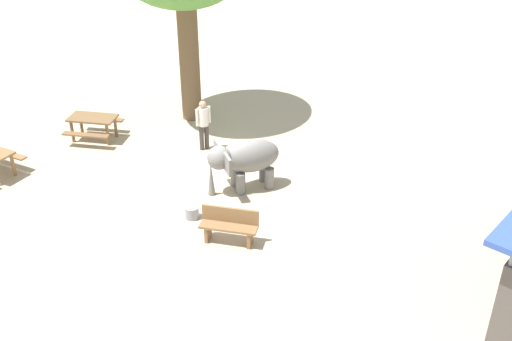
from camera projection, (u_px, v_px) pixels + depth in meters
name	position (u px, v px, depth m)	size (l,w,h in m)	color
ground_plane	(207.00, 181.00, 16.94)	(60.00, 60.00, 0.00)	#BAA88C
elephant	(245.00, 159.00, 16.14)	(2.02, 1.74, 1.44)	slate
person_handler	(203.00, 121.00, 18.23)	(0.49, 0.32, 1.62)	#3F3833
wooden_bench	(229.00, 225.00, 14.19)	(1.02, 1.42, 0.88)	olive
picnic_table_near	(93.00, 123.00, 19.02)	(2.04, 2.05, 0.78)	brown
feed_bucket	(192.00, 212.00, 15.22)	(0.36, 0.36, 0.32)	gray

